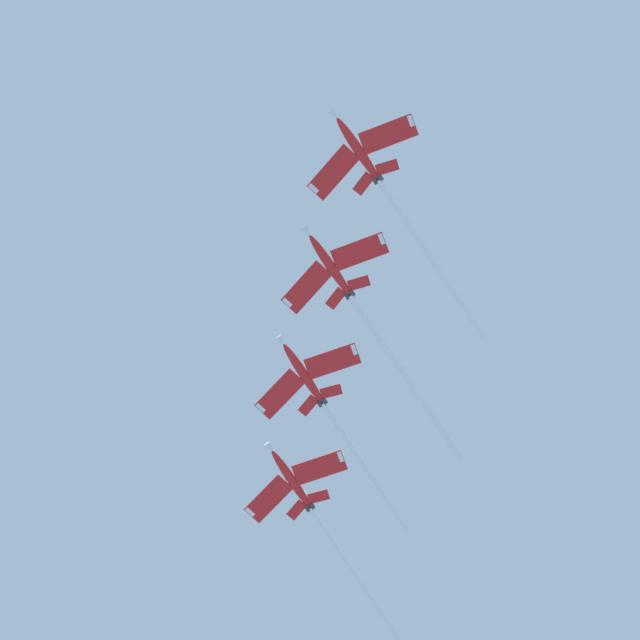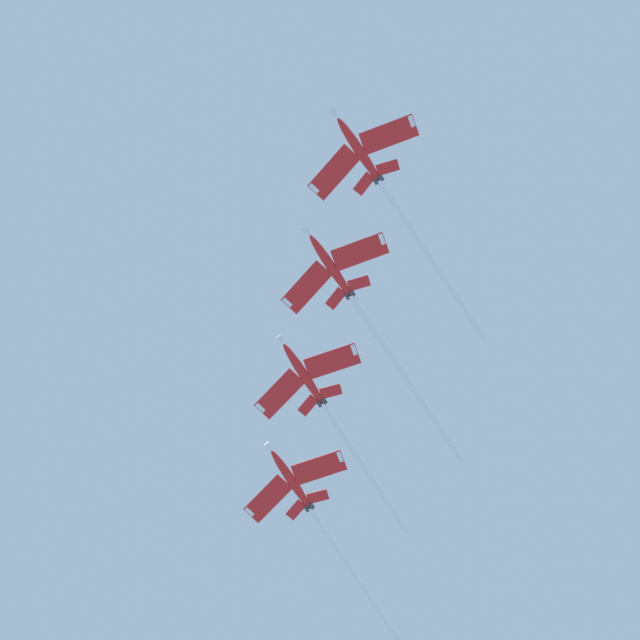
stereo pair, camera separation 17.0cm
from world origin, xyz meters
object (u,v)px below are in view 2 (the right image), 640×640
jet_lead (385,189)px  jet_fourth (313,513)px  jet_second (364,315)px  jet_third (321,402)px

jet_lead → jet_fourth: jet_lead is taller
jet_second → jet_third: 16.24m
jet_lead → jet_third: 36.70m
jet_lead → jet_third: size_ratio=1.10×
jet_lead → jet_third: (-24.11, -27.27, -4.62)m
jet_lead → jet_second: jet_lead is taller
jet_second → jet_third: jet_second is taller
jet_second → jet_fourth: bearing=-133.9°
jet_second → jet_fourth: 35.51m
jet_third → jet_second: bearing=57.9°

